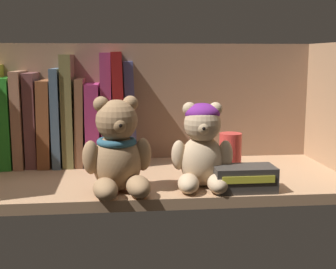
% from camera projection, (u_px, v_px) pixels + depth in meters
% --- Properties ---
extents(shelf_board, '(0.75, 0.32, 0.02)m').
position_uv_depth(shelf_board, '(156.00, 180.00, 0.93)').
color(shelf_board, '#A87F5B').
rests_on(shelf_board, ground).
extents(shelf_back_panel, '(0.77, 0.01, 0.28)m').
position_uv_depth(shelf_back_panel, '(150.00, 106.00, 1.07)').
color(shelf_back_panel, '#82614A').
rests_on(shelf_back_panel, ground).
extents(book_1, '(0.02, 0.13, 0.19)m').
position_uv_depth(book_1, '(10.00, 121.00, 1.00)').
color(book_1, '#288B26').
rests_on(book_1, shelf_board).
extents(book_2, '(0.02, 0.13, 0.20)m').
position_uv_depth(book_2, '(22.00, 118.00, 1.00)').
color(book_2, '#A07054').
rests_on(book_2, shelf_board).
extents(book_3, '(0.02, 0.12, 0.20)m').
position_uv_depth(book_3, '(34.00, 119.00, 1.01)').
color(book_3, brown).
rests_on(book_3, shelf_board).
extents(book_4, '(0.03, 0.13, 0.19)m').
position_uv_depth(book_4, '(47.00, 122.00, 1.01)').
color(book_4, brown).
rests_on(book_4, shelf_board).
extents(book_5, '(0.02, 0.13, 0.21)m').
position_uv_depth(book_5, '(58.00, 116.00, 1.01)').
color(book_5, '#42576A').
rests_on(book_5, shelf_board).
extents(book_6, '(0.02, 0.13, 0.24)m').
position_uv_depth(book_6, '(69.00, 110.00, 1.01)').
color(book_6, brown).
rests_on(book_6, shelf_board).
extents(book_7, '(0.02, 0.12, 0.19)m').
position_uv_depth(book_7, '(81.00, 121.00, 1.02)').
color(book_7, brown).
rests_on(book_7, shelf_board).
extents(book_8, '(0.03, 0.12, 0.18)m').
position_uv_depth(book_8, '(93.00, 123.00, 1.02)').
color(book_8, '#8F2759').
rests_on(book_8, shelf_board).
extents(book_9, '(0.02, 0.11, 0.24)m').
position_uv_depth(book_9, '(107.00, 108.00, 1.02)').
color(book_9, '#8A2F5A').
rests_on(book_9, shelf_board).
extents(book_10, '(0.03, 0.14, 0.25)m').
position_uv_depth(book_10, '(119.00, 108.00, 1.02)').
color(book_10, maroon).
rests_on(book_10, shelf_board).
extents(book_11, '(0.03, 0.09, 0.23)m').
position_uv_depth(book_11, '(130.00, 112.00, 1.03)').
color(book_11, '#47497A').
rests_on(book_11, shelf_board).
extents(teddy_bear_larger, '(0.12, 0.13, 0.17)m').
position_uv_depth(teddy_bear_larger, '(118.00, 152.00, 0.80)').
color(teddy_bear_larger, '#93704C').
rests_on(teddy_bear_larger, shelf_board).
extents(teddy_bear_smaller, '(0.11, 0.12, 0.15)m').
position_uv_depth(teddy_bear_smaller, '(202.00, 147.00, 0.83)').
color(teddy_bear_smaller, tan).
rests_on(teddy_bear_smaller, shelf_board).
extents(pillar_candle, '(0.04, 0.04, 0.08)m').
position_uv_depth(pillar_candle, '(230.00, 154.00, 0.93)').
color(pillar_candle, '#C63833').
rests_on(pillar_candle, shelf_board).
extents(small_product_box, '(0.11, 0.06, 0.04)m').
position_uv_depth(small_product_box, '(244.00, 178.00, 0.81)').
color(small_product_box, '#38332D').
rests_on(small_product_box, shelf_board).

